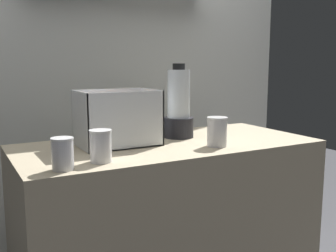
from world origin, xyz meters
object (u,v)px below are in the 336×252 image
juice_cup_mango_far_left (63,156)px  juice_cup_carrot_left (101,148)px  carrot_display_bin (119,128)px  blender_pitcher (179,108)px  juice_cup_pomegranate_middle (217,134)px

juice_cup_mango_far_left → juice_cup_carrot_left: bearing=16.0°
carrot_display_bin → blender_pitcher: bearing=5.5°
carrot_display_bin → juice_cup_mango_far_left: 0.46m
juice_cup_pomegranate_middle → juice_cup_mango_far_left: bearing=-174.5°
blender_pitcher → juice_cup_carrot_left: size_ratio=2.99×
blender_pitcher → juice_cup_mango_far_left: bearing=-152.9°
carrot_display_bin → blender_pitcher: blender_pitcher is taller
carrot_display_bin → juice_cup_mango_far_left: (-0.34, -0.31, -0.03)m
carrot_display_bin → juice_cup_pomegranate_middle: bearing=-33.0°
juice_cup_mango_far_left → juice_cup_carrot_left: (0.15, 0.04, 0.00)m
blender_pitcher → juice_cup_pomegranate_middle: size_ratio=2.78×
carrot_display_bin → blender_pitcher: 0.34m
juice_cup_mango_far_left → juice_cup_pomegranate_middle: size_ratio=0.87×
juice_cup_mango_far_left → juice_cup_carrot_left: size_ratio=0.93×
blender_pitcher → juice_cup_pomegranate_middle: (0.04, -0.27, -0.09)m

